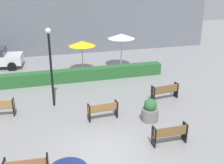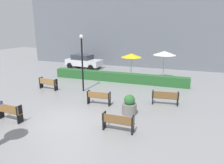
{
  "view_description": "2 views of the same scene",
  "coord_description": "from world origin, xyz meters",
  "px_view_note": "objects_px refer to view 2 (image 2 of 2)",
  "views": [
    {
      "loc": [
        -2.16,
        -9.06,
        6.59
      ],
      "look_at": [
        1.45,
        3.97,
        1.42
      ],
      "focal_mm": 44.49,
      "sensor_mm": 36.0,
      "label": 1
    },
    {
      "loc": [
        5.38,
        -8.43,
        4.85
      ],
      "look_at": [
        0.96,
        4.4,
        1.08
      ],
      "focal_mm": 32.81,
      "sensor_mm": 36.0,
      "label": 2
    }
  ],
  "objects_px": {
    "patio_umbrella_white": "(165,53)",
    "parked_car": "(84,61)",
    "bench_mid_center": "(99,97)",
    "planter_pot": "(129,106)",
    "patio_umbrella_yellow": "(131,56)",
    "bench_far_right": "(165,97)",
    "bench_near_right": "(118,122)",
    "bench_near_left": "(9,111)",
    "lamp_post": "(82,58)",
    "bench_far_left": "(48,83)"
  },
  "relations": [
    {
      "from": "parked_car",
      "to": "bench_far_right",
      "type": "bearing_deg",
      "value": -41.13
    },
    {
      "from": "bench_far_left",
      "to": "bench_mid_center",
      "type": "height_order",
      "value": "bench_far_left"
    },
    {
      "from": "patio_umbrella_white",
      "to": "bench_mid_center",
      "type": "bearing_deg",
      "value": -113.43
    },
    {
      "from": "bench_far_left",
      "to": "bench_near_right",
      "type": "bearing_deg",
      "value": -32.35
    },
    {
      "from": "bench_near_left",
      "to": "lamp_post",
      "type": "xyz_separation_m",
      "value": [
        1.33,
        5.85,
        2.01
      ]
    },
    {
      "from": "bench_far_right",
      "to": "bench_near_right",
      "type": "bearing_deg",
      "value": -113.17
    },
    {
      "from": "lamp_post",
      "to": "patio_umbrella_yellow",
      "type": "distance_m",
      "value": 5.66
    },
    {
      "from": "bench_near_right",
      "to": "parked_car",
      "type": "distance_m",
      "value": 15.39
    },
    {
      "from": "bench_far_left",
      "to": "lamp_post",
      "type": "height_order",
      "value": "lamp_post"
    },
    {
      "from": "planter_pot",
      "to": "parked_car",
      "type": "height_order",
      "value": "parked_car"
    },
    {
      "from": "bench_near_right",
      "to": "lamp_post",
      "type": "distance_m",
      "value": 7.0
    },
    {
      "from": "bench_near_right",
      "to": "bench_mid_center",
      "type": "height_order",
      "value": "bench_mid_center"
    },
    {
      "from": "bench_far_right",
      "to": "parked_car",
      "type": "xyz_separation_m",
      "value": [
        -10.07,
        8.79,
        0.3
      ]
    },
    {
      "from": "bench_far_left",
      "to": "bench_mid_center",
      "type": "distance_m",
      "value": 5.24
    },
    {
      "from": "bench_mid_center",
      "to": "parked_car",
      "type": "distance_m",
      "value": 11.84
    },
    {
      "from": "bench_near_right",
      "to": "parked_car",
      "type": "xyz_separation_m",
      "value": [
        -8.28,
        12.97,
        0.32
      ]
    },
    {
      "from": "bench_near_left",
      "to": "bench_mid_center",
      "type": "height_order",
      "value": "bench_near_left"
    },
    {
      "from": "parked_car",
      "to": "patio_umbrella_yellow",
      "type": "bearing_deg",
      "value": -23.88
    },
    {
      "from": "bench_far_left",
      "to": "bench_far_right",
      "type": "bearing_deg",
      "value": -2.15
    },
    {
      "from": "bench_mid_center",
      "to": "patio_umbrella_yellow",
      "type": "xyz_separation_m",
      "value": [
        0.28,
        7.3,
        1.64
      ]
    },
    {
      "from": "patio_umbrella_white",
      "to": "parked_car",
      "type": "distance_m",
      "value": 9.87
    },
    {
      "from": "lamp_post",
      "to": "patio_umbrella_yellow",
      "type": "bearing_deg",
      "value": 63.88
    },
    {
      "from": "bench_near_left",
      "to": "patio_umbrella_white",
      "type": "bearing_deg",
      "value": 58.6
    },
    {
      "from": "bench_far_right",
      "to": "patio_umbrella_yellow",
      "type": "bearing_deg",
      "value": 121.59
    },
    {
      "from": "bench_far_left",
      "to": "patio_umbrella_white",
      "type": "bearing_deg",
      "value": 35.21
    },
    {
      "from": "bench_mid_center",
      "to": "planter_pot",
      "type": "xyz_separation_m",
      "value": [
        2.16,
        -0.72,
        -0.02
      ]
    },
    {
      "from": "bench_near_right",
      "to": "planter_pot",
      "type": "relative_size",
      "value": 1.35
    },
    {
      "from": "bench_far_right",
      "to": "bench_far_left",
      "type": "distance_m",
      "value": 8.92
    },
    {
      "from": "planter_pot",
      "to": "patio_umbrella_yellow",
      "type": "xyz_separation_m",
      "value": [
        -1.88,
        8.02,
        1.66
      ]
    },
    {
      "from": "bench_near_right",
      "to": "patio_umbrella_yellow",
      "type": "height_order",
      "value": "patio_umbrella_yellow"
    },
    {
      "from": "bench_far_left",
      "to": "planter_pot",
      "type": "distance_m",
      "value": 7.52
    },
    {
      "from": "parked_car",
      "to": "lamp_post",
      "type": "bearing_deg",
      "value": -63.64
    },
    {
      "from": "bench_far_right",
      "to": "patio_umbrella_white",
      "type": "distance_m",
      "value": 6.47
    },
    {
      "from": "bench_far_right",
      "to": "patio_umbrella_yellow",
      "type": "distance_m",
      "value": 7.18
    },
    {
      "from": "bench_near_right",
      "to": "patio_umbrella_white",
      "type": "bearing_deg",
      "value": 84.04
    },
    {
      "from": "planter_pot",
      "to": "patio_umbrella_yellow",
      "type": "distance_m",
      "value": 8.4
    },
    {
      "from": "bench_near_right",
      "to": "lamp_post",
      "type": "relative_size",
      "value": 0.36
    },
    {
      "from": "bench_mid_center",
      "to": "patio_umbrella_white",
      "type": "height_order",
      "value": "patio_umbrella_white"
    },
    {
      "from": "planter_pot",
      "to": "patio_umbrella_white",
      "type": "distance_m",
      "value": 8.49
    },
    {
      "from": "bench_near_right",
      "to": "planter_pot",
      "type": "height_order",
      "value": "planter_pot"
    },
    {
      "from": "patio_umbrella_yellow",
      "to": "parked_car",
      "type": "xyz_separation_m",
      "value": [
        -6.4,
        2.83,
        -1.33
      ]
    },
    {
      "from": "lamp_post",
      "to": "patio_umbrella_yellow",
      "type": "xyz_separation_m",
      "value": [
        2.49,
        5.07,
        -0.41
      ]
    },
    {
      "from": "bench_near_left",
      "to": "patio_umbrella_white",
      "type": "distance_m",
      "value": 13.13
    },
    {
      "from": "bench_far_right",
      "to": "patio_umbrella_white",
      "type": "bearing_deg",
      "value": 96.64
    },
    {
      "from": "bench_far_right",
      "to": "patio_umbrella_white",
      "type": "relative_size",
      "value": 0.63
    },
    {
      "from": "bench_near_left",
      "to": "bench_far_right",
      "type": "bearing_deg",
      "value": 33.56
    },
    {
      "from": "bench_near_right",
      "to": "planter_pot",
      "type": "distance_m",
      "value": 2.12
    },
    {
      "from": "lamp_post",
      "to": "parked_car",
      "type": "bearing_deg",
      "value": 116.36
    },
    {
      "from": "patio_umbrella_yellow",
      "to": "bench_mid_center",
      "type": "bearing_deg",
      "value": -92.22
    },
    {
      "from": "lamp_post",
      "to": "parked_car",
      "type": "relative_size",
      "value": 0.97
    }
  ]
}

